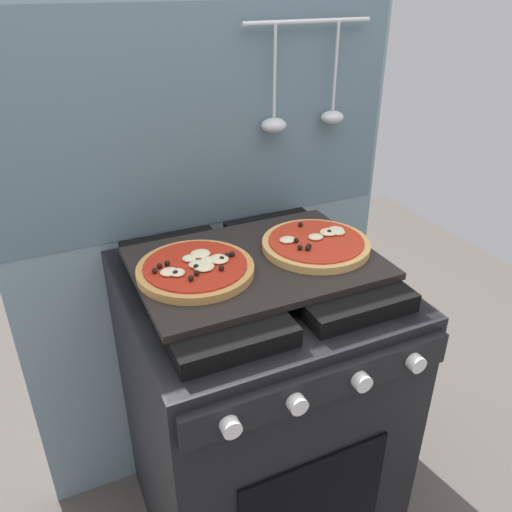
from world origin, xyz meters
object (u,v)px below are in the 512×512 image
object	(u,v)px
baking_tray	(256,263)
pizza_right	(316,244)
pizza_left	(195,268)
stove	(256,412)

from	to	relation	value
baking_tray	pizza_right	distance (m)	0.15
pizza_left	pizza_right	xyz separation A→B (m)	(0.29, -0.01, -0.00)
stove	pizza_right	bearing A→B (deg)	-1.85
baking_tray	pizza_left	xyz separation A→B (m)	(-0.14, 0.00, 0.02)
baking_tray	pizza_left	distance (m)	0.14
stove	pizza_left	world-z (taller)	pizza_left
baking_tray	stove	bearing A→B (deg)	-90.00
pizza_left	pizza_right	distance (m)	0.30
pizza_right	baking_tray	bearing A→B (deg)	177.54
stove	pizza_right	world-z (taller)	pizza_right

